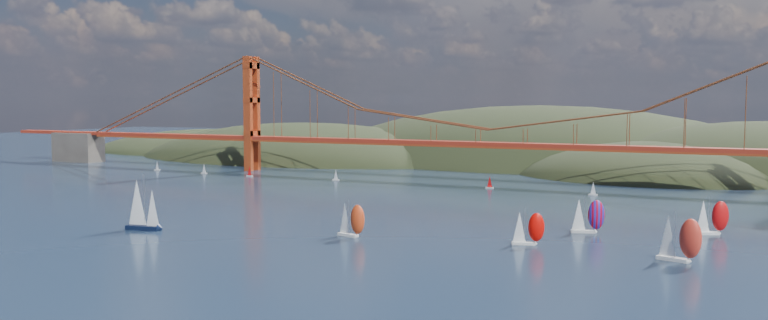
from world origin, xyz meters
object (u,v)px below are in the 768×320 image
(sloop_navy, at_px, (142,205))
(racer_rwb, at_px, (587,215))
(racer_0, at_px, (351,219))
(racer_1, at_px, (527,228))
(racer_3, at_px, (711,217))
(racer_2, at_px, (678,238))

(sloop_navy, height_order, racer_rwb, sloop_navy)
(sloop_navy, distance_m, racer_0, 56.70)
(racer_1, distance_m, racer_3, 51.21)
(racer_0, distance_m, racer_2, 76.40)
(racer_2, height_order, racer_3, racer_2)
(sloop_navy, relative_size, racer_3, 1.51)
(racer_1, relative_size, racer_3, 0.89)
(racer_0, distance_m, racer_rwb, 60.89)
(racer_0, bearing_deg, racer_2, 16.29)
(racer_2, xyz_separation_m, racer_3, (4.67, 37.75, -0.47))
(racer_2, bearing_deg, racer_1, -169.11)
(sloop_navy, xyz_separation_m, racer_1, (97.08, 24.60, -2.41))
(racer_0, height_order, racer_rwb, racer_rwb)
(sloop_navy, distance_m, racer_3, 147.54)
(racer_2, bearing_deg, racer_rwb, 150.06)
(racer_2, relative_size, racer_3, 1.10)
(racer_3, xyz_separation_m, racer_rwb, (-28.82, -11.59, -0.00))
(racer_0, xyz_separation_m, racer_3, (80.88, 43.19, 0.17))
(racer_0, relative_size, racer_3, 0.96)
(racer_0, height_order, racer_2, racer_2)
(racer_0, xyz_separation_m, racer_rwb, (52.05, 31.59, 0.17))
(racer_1, relative_size, racer_rwb, 0.89)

